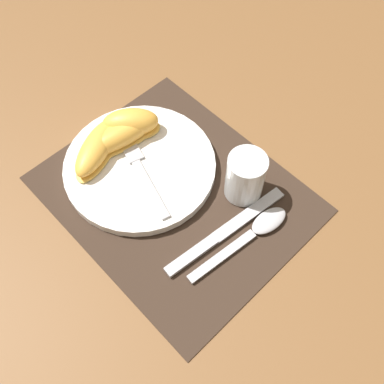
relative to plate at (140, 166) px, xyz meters
name	(u,v)px	position (x,y,z in m)	size (l,w,h in m)	color
ground_plane	(175,194)	(0.08, 0.01, -0.01)	(3.00, 3.00, 0.00)	brown
placemat	(175,194)	(0.08, 0.01, -0.01)	(0.41, 0.33, 0.00)	#38281E
plate	(140,166)	(0.00, 0.00, 0.00)	(0.25, 0.25, 0.02)	white
juice_glass	(245,178)	(0.15, 0.09, 0.03)	(0.06, 0.06, 0.09)	silver
knife	(223,232)	(0.18, 0.01, -0.01)	(0.04, 0.23, 0.01)	#BCBCC1
spoon	(257,230)	(0.21, 0.05, 0.00)	(0.04, 0.19, 0.01)	#BCBCC1
fork	(138,165)	(0.00, -0.01, 0.01)	(0.19, 0.07, 0.00)	#BCBCC1
citrus_wedge_0	(131,124)	(-0.06, 0.04, 0.03)	(0.10, 0.11, 0.05)	#F7C656
citrus_wedge_1	(122,136)	(-0.05, 0.01, 0.02)	(0.06, 0.14, 0.04)	#F7C656
citrus_wedge_2	(113,138)	(-0.06, 0.00, 0.02)	(0.05, 0.13, 0.03)	#F7C656
citrus_wedge_3	(97,148)	(-0.06, -0.04, 0.02)	(0.10, 0.14, 0.04)	#F7C656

